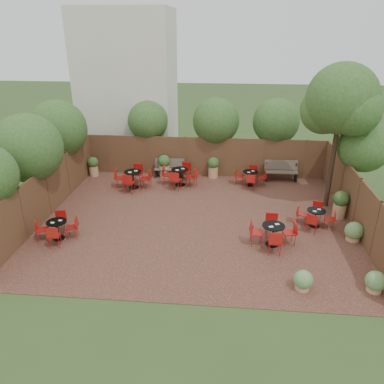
{
  "coord_description": "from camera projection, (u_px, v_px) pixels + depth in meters",
  "views": [
    {
      "loc": [
        1.04,
        -13.25,
        7.04
      ],
      "look_at": [
        -0.24,
        0.5,
        1.0
      ],
      "focal_mm": 35.34,
      "sensor_mm": 36.0,
      "label": 1
    }
  ],
  "objects": [
    {
      "name": "low_shrubs",
      "position": [
        348.0,
        258.0,
        11.96
      ],
      "size": [
        2.89,
        3.59,
        0.71
      ],
      "color": "tan",
      "rests_on": "courtyard_paving"
    },
    {
      "name": "fence_back",
      "position": [
        205.0,
        157.0,
        19.16
      ],
      "size": [
        12.0,
        0.08,
        2.0
      ],
      "primitive_type": "cube",
      "color": "#54311F",
      "rests_on": "ground"
    },
    {
      "name": "overhang_foliage",
      "position": [
        147.0,
        134.0,
        16.62
      ],
      "size": [
        15.56,
        10.5,
        2.65
      ],
      "color": "#2B511A",
      "rests_on": "ground"
    },
    {
      "name": "neighbour_building",
      "position": [
        128.0,
        86.0,
        21.08
      ],
      "size": [
        5.0,
        4.0,
        8.0
      ],
      "primitive_type": "cube",
      "color": "beige",
      "rests_on": "ground"
    },
    {
      "name": "courtyard_tree",
      "position": [
        341.0,
        104.0,
        14.47
      ],
      "size": [
        2.86,
        2.77,
        5.89
      ],
      "rotation": [
        0.0,
        0.0,
        -0.05
      ],
      "color": "black",
      "rests_on": "courtyard_paving"
    },
    {
      "name": "park_bench_left",
      "position": [
        170.0,
        168.0,
        19.17
      ],
      "size": [
        1.5,
        0.52,
        0.92
      ],
      "rotation": [
        0.0,
        0.0,
        0.03
      ],
      "color": "brown",
      "rests_on": "courtyard_paving"
    },
    {
      "name": "ground",
      "position": [
        197.0,
        220.0,
        15.0
      ],
      "size": [
        80.0,
        80.0,
        0.0
      ],
      "primitive_type": "plane",
      "color": "#354F23",
      "rests_on": "ground"
    },
    {
      "name": "fence_left",
      "position": [
        48.0,
        192.0,
        15.11
      ],
      "size": [
        0.08,
        10.0,
        2.0
      ],
      "primitive_type": "cube",
      "color": "#54311F",
      "rests_on": "ground"
    },
    {
      "name": "fence_right",
      "position": [
        357.0,
        204.0,
        14.09
      ],
      "size": [
        0.08,
        10.0,
        2.0
      ],
      "primitive_type": "cube",
      "color": "#54311F",
      "rests_on": "ground"
    },
    {
      "name": "courtyard_paving",
      "position": [
        197.0,
        220.0,
        15.0
      ],
      "size": [
        12.0,
        10.0,
        0.02
      ],
      "primitive_type": "cube",
      "color": "#321814",
      "rests_on": "ground"
    },
    {
      "name": "bistro_tables",
      "position": [
        195.0,
        196.0,
        16.07
      ],
      "size": [
        10.86,
        7.17,
        0.95
      ],
      "color": "black",
      "rests_on": "courtyard_paving"
    },
    {
      "name": "planters",
      "position": [
        202.0,
        174.0,
        17.96
      ],
      "size": [
        11.88,
        4.54,
        1.14
      ],
      "color": "tan",
      "rests_on": "courtyard_paving"
    },
    {
      "name": "park_bench_right",
      "position": [
        281.0,
        170.0,
        18.69
      ],
      "size": [
        1.62,
        0.54,
        1.0
      ],
      "rotation": [
        0.0,
        0.0,
        0.01
      ],
      "color": "brown",
      "rests_on": "courtyard_paving"
    }
  ]
}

